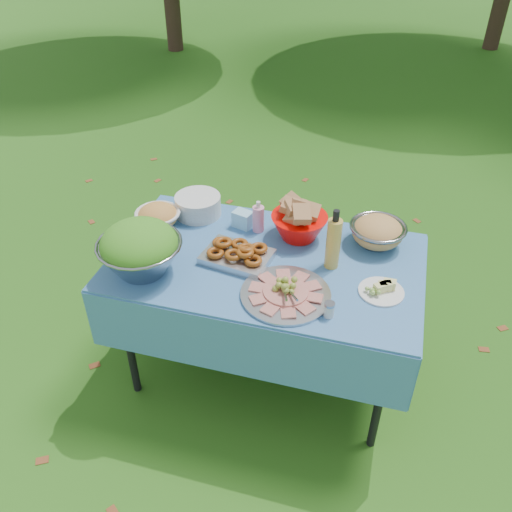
{
  "coord_description": "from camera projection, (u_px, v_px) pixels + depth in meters",
  "views": [
    {
      "loc": [
        0.5,
        -1.98,
        2.32
      ],
      "look_at": [
        -0.05,
        0.0,
        0.78
      ],
      "focal_mm": 38.0,
      "sensor_mm": 36.0,
      "label": 1
    }
  ],
  "objects": [
    {
      "name": "bread_bowl",
      "position": [
        299.0,
        221.0,
        2.67
      ],
      "size": [
        0.31,
        0.31,
        0.19
      ],
      "primitive_type": null,
      "rotation": [
        0.0,
        0.0,
        0.11
      ],
      "color": "#F40903",
      "rests_on": "picnic_table"
    },
    {
      "name": "fried_tray",
      "position": [
        237.0,
        254.0,
        2.55
      ],
      "size": [
        0.34,
        0.27,
        0.07
      ],
      "primitive_type": "cube",
      "rotation": [
        0.0,
        0.0,
        -0.15
      ],
      "color": "#B6B6BB",
      "rests_on": "picnic_table"
    },
    {
      "name": "pasta_bowl_white",
      "position": [
        158.0,
        216.0,
        2.76
      ],
      "size": [
        0.29,
        0.29,
        0.13
      ],
      "primitive_type": null,
      "rotation": [
        0.0,
        0.0,
        -0.41
      ],
      "color": "silver",
      "rests_on": "picnic_table"
    },
    {
      "name": "cheese_plate",
      "position": [
        382.0,
        288.0,
        2.36
      ],
      "size": [
        0.23,
        0.23,
        0.05
      ],
      "primitive_type": "cylinder",
      "rotation": [
        0.0,
        0.0,
        0.17
      ],
      "color": "silver",
      "rests_on": "picnic_table"
    },
    {
      "name": "charcuterie_platter",
      "position": [
        286.0,
        288.0,
        2.34
      ],
      "size": [
        0.44,
        0.44,
        0.09
      ],
      "primitive_type": "cylinder",
      "rotation": [
        0.0,
        0.0,
        -0.11
      ],
      "color": "#A9ABB0",
      "rests_on": "picnic_table"
    },
    {
      "name": "wipes_box",
      "position": [
        243.0,
        219.0,
        2.77
      ],
      "size": [
        0.11,
        0.09,
        0.09
      ],
      "primitive_type": "cube",
      "rotation": [
        0.0,
        0.0,
        -0.28
      ],
      "color": "#93D5F2",
      "rests_on": "picnic_table"
    },
    {
      "name": "plate_stack",
      "position": [
        198.0,
        205.0,
        2.86
      ],
      "size": [
        0.28,
        0.28,
        0.11
      ],
      "primitive_type": "cylinder",
      "rotation": [
        0.0,
        0.0,
        -0.16
      ],
      "color": "silver",
      "rests_on": "picnic_table"
    },
    {
      "name": "salad_bowl",
      "position": [
        140.0,
        249.0,
        2.43
      ],
      "size": [
        0.47,
        0.47,
        0.25
      ],
      "primitive_type": null,
      "rotation": [
        0.0,
        0.0,
        -0.25
      ],
      "color": "gray",
      "rests_on": "picnic_table"
    },
    {
      "name": "oil_bottle",
      "position": [
        334.0,
        239.0,
        2.44
      ],
      "size": [
        0.08,
        0.08,
        0.3
      ],
      "primitive_type": "cylinder",
      "rotation": [
        0.0,
        0.0,
        0.22
      ],
      "color": "gold",
      "rests_on": "picnic_table"
    },
    {
      "name": "shaker",
      "position": [
        329.0,
        310.0,
        2.24
      ],
      "size": [
        0.05,
        0.05,
        0.07
      ],
      "primitive_type": "cylinder",
      "rotation": [
        0.0,
        0.0,
        -0.18
      ],
      "color": "silver",
      "rests_on": "picnic_table"
    },
    {
      "name": "sanitizer_bottle",
      "position": [
        258.0,
        216.0,
        2.72
      ],
      "size": [
        0.07,
        0.07,
        0.17
      ],
      "primitive_type": "cylinder",
      "rotation": [
        0.0,
        0.0,
        -0.12
      ],
      "color": "pink",
      "rests_on": "picnic_table"
    },
    {
      "name": "ground",
      "position": [
        265.0,
        369.0,
        3.02
      ],
      "size": [
        80.0,
        80.0,
        0.0
      ],
      "primitive_type": "plane",
      "color": "#13390A",
      "rests_on": "ground"
    },
    {
      "name": "pasta_bowl_steel",
      "position": [
        378.0,
        231.0,
        2.63
      ],
      "size": [
        0.33,
        0.33,
        0.14
      ],
      "primitive_type": null,
      "rotation": [
        0.0,
        0.0,
        -0.24
      ],
      "color": "gray",
      "rests_on": "picnic_table"
    },
    {
      "name": "picnic_table",
      "position": [
        265.0,
        319.0,
        2.79
      ],
      "size": [
        1.46,
        0.86,
        0.76
      ],
      "primitive_type": "cube",
      "color": "#72B6DB",
      "rests_on": "ground"
    }
  ]
}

